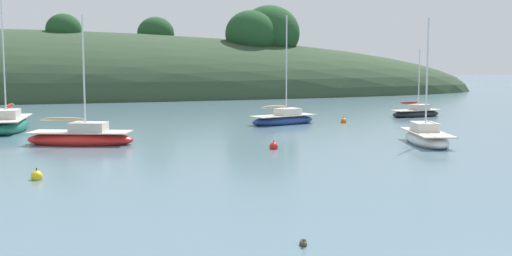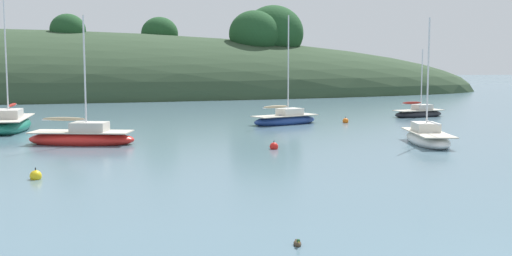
{
  "view_description": "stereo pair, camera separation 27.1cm",
  "coord_description": "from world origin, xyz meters",
  "px_view_note": "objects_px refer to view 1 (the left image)",
  "views": [
    {
      "loc": [
        -7.39,
        -8.25,
        4.3
      ],
      "look_at": [
        0.0,
        20.0,
        1.2
      ],
      "focal_mm": 42.54,
      "sensor_mm": 36.0,
      "label": 1
    },
    {
      "loc": [
        -7.13,
        -8.31,
        4.3
      ],
      "look_at": [
        0.0,
        20.0,
        1.2
      ],
      "focal_mm": 42.54,
      "sensor_mm": 36.0,
      "label": 2
    }
  ],
  "objects_px": {
    "mooring_buoy_outer": "(274,147)",
    "sailboat_navy_dinghy": "(416,113)",
    "sailboat_orange_cutter": "(284,119)",
    "mooring_buoy_inner": "(344,121)",
    "duck_lead": "(303,243)",
    "sailboat_cream_ketch": "(426,138)",
    "mooring_buoy_channel": "(37,176)",
    "sailboat_teal_outer": "(7,124)",
    "sailboat_grey_yawl": "(81,138)"
  },
  "relations": [
    {
      "from": "mooring_buoy_channel",
      "to": "sailboat_navy_dinghy",
      "type": "bearing_deg",
      "value": 37.19
    },
    {
      "from": "sailboat_navy_dinghy",
      "to": "sailboat_grey_yawl",
      "type": "distance_m",
      "value": 28.29
    },
    {
      "from": "duck_lead",
      "to": "sailboat_navy_dinghy",
      "type": "bearing_deg",
      "value": 56.6
    },
    {
      "from": "mooring_buoy_outer",
      "to": "duck_lead",
      "type": "bearing_deg",
      "value": -103.87
    },
    {
      "from": "sailboat_teal_outer",
      "to": "duck_lead",
      "type": "bearing_deg",
      "value": -69.96
    },
    {
      "from": "sailboat_teal_outer",
      "to": "mooring_buoy_channel",
      "type": "xyz_separation_m",
      "value": [
        3.39,
        -17.94,
        -0.31
      ]
    },
    {
      "from": "sailboat_orange_cutter",
      "to": "mooring_buoy_inner",
      "type": "height_order",
      "value": "sailboat_orange_cutter"
    },
    {
      "from": "sailboat_teal_outer",
      "to": "sailboat_cream_ketch",
      "type": "bearing_deg",
      "value": -28.81
    },
    {
      "from": "sailboat_teal_outer",
      "to": "mooring_buoy_channel",
      "type": "height_order",
      "value": "sailboat_teal_outer"
    },
    {
      "from": "sailboat_grey_yawl",
      "to": "sailboat_orange_cutter",
      "type": "bearing_deg",
      "value": 29.35
    },
    {
      "from": "sailboat_navy_dinghy",
      "to": "mooring_buoy_outer",
      "type": "relative_size",
      "value": 10.46
    },
    {
      "from": "sailboat_teal_outer",
      "to": "mooring_buoy_inner",
      "type": "xyz_separation_m",
      "value": [
        23.08,
        -0.4,
        -0.31
      ]
    },
    {
      "from": "sailboat_orange_cutter",
      "to": "mooring_buoy_channel",
      "type": "distance_m",
      "value": 23.25
    },
    {
      "from": "mooring_buoy_channel",
      "to": "sailboat_cream_ketch",
      "type": "bearing_deg",
      "value": 15.64
    },
    {
      "from": "sailboat_grey_yawl",
      "to": "duck_lead",
      "type": "relative_size",
      "value": 16.61
    },
    {
      "from": "sailboat_cream_ketch",
      "to": "sailboat_grey_yawl",
      "type": "xyz_separation_m",
      "value": [
        -18.02,
        4.49,
        0.02
      ]
    },
    {
      "from": "sailboat_grey_yawl",
      "to": "mooring_buoy_inner",
      "type": "xyz_separation_m",
      "value": [
        18.33,
        7.63,
        -0.24
      ]
    },
    {
      "from": "sailboat_navy_dinghy",
      "to": "sailboat_grey_yawl",
      "type": "bearing_deg",
      "value": -157.29
    },
    {
      "from": "mooring_buoy_channel",
      "to": "mooring_buoy_inner",
      "type": "relative_size",
      "value": 1.0
    },
    {
      "from": "sailboat_cream_ketch",
      "to": "mooring_buoy_inner",
      "type": "relative_size",
      "value": 12.85
    },
    {
      "from": "sailboat_navy_dinghy",
      "to": "mooring_buoy_inner",
      "type": "xyz_separation_m",
      "value": [
        -7.77,
        -3.29,
        -0.19
      ]
    },
    {
      "from": "mooring_buoy_outer",
      "to": "sailboat_teal_outer",
      "type": "bearing_deg",
      "value": 139.06
    },
    {
      "from": "sailboat_cream_ketch",
      "to": "sailboat_teal_outer",
      "type": "xyz_separation_m",
      "value": [
        -22.77,
        12.52,
        0.09
      ]
    },
    {
      "from": "mooring_buoy_outer",
      "to": "sailboat_cream_ketch",
      "type": "bearing_deg",
      "value": -1.12
    },
    {
      "from": "sailboat_navy_dinghy",
      "to": "mooring_buoy_channel",
      "type": "relative_size",
      "value": 10.46
    },
    {
      "from": "sailboat_orange_cutter",
      "to": "mooring_buoy_inner",
      "type": "relative_size",
      "value": 14.63
    },
    {
      "from": "sailboat_grey_yawl",
      "to": "mooring_buoy_inner",
      "type": "distance_m",
      "value": 19.85
    },
    {
      "from": "sailboat_cream_ketch",
      "to": "duck_lead",
      "type": "relative_size",
      "value": 16.3
    },
    {
      "from": "mooring_buoy_channel",
      "to": "duck_lead",
      "type": "distance_m",
      "value": 12.42
    },
    {
      "from": "sailboat_orange_cutter",
      "to": "sailboat_navy_dinghy",
      "type": "xyz_separation_m",
      "value": [
        12.33,
        3.18,
        -0.04
      ]
    },
    {
      "from": "sailboat_orange_cutter",
      "to": "mooring_buoy_inner",
      "type": "bearing_deg",
      "value": -1.37
    },
    {
      "from": "sailboat_orange_cutter",
      "to": "mooring_buoy_channel",
      "type": "relative_size",
      "value": 14.63
    },
    {
      "from": "sailboat_navy_dinghy",
      "to": "sailboat_grey_yawl",
      "type": "height_order",
      "value": "sailboat_grey_yawl"
    },
    {
      "from": "sailboat_grey_yawl",
      "to": "sailboat_teal_outer",
      "type": "height_order",
      "value": "sailboat_teal_outer"
    },
    {
      "from": "sailboat_grey_yawl",
      "to": "duck_lead",
      "type": "height_order",
      "value": "sailboat_grey_yawl"
    },
    {
      "from": "sailboat_grey_yawl",
      "to": "mooring_buoy_outer",
      "type": "height_order",
      "value": "sailboat_grey_yawl"
    },
    {
      "from": "sailboat_orange_cutter",
      "to": "sailboat_grey_yawl",
      "type": "height_order",
      "value": "sailboat_orange_cutter"
    },
    {
      "from": "sailboat_teal_outer",
      "to": "duck_lead",
      "type": "distance_m",
      "value": 30.08
    },
    {
      "from": "sailboat_grey_yawl",
      "to": "sailboat_teal_outer",
      "type": "distance_m",
      "value": 9.33
    },
    {
      "from": "sailboat_orange_cutter",
      "to": "mooring_buoy_channel",
      "type": "height_order",
      "value": "sailboat_orange_cutter"
    },
    {
      "from": "sailboat_cream_ketch",
      "to": "mooring_buoy_channel",
      "type": "relative_size",
      "value": 12.85
    },
    {
      "from": "sailboat_grey_yawl",
      "to": "mooring_buoy_channel",
      "type": "distance_m",
      "value": 10.01
    },
    {
      "from": "mooring_buoy_inner",
      "to": "mooring_buoy_outer",
      "type": "xyz_separation_m",
      "value": [
        -8.84,
        -11.95,
        0.0
      ]
    },
    {
      "from": "sailboat_teal_outer",
      "to": "sailboat_grey_yawl",
      "type": "bearing_deg",
      "value": -59.37
    },
    {
      "from": "sailboat_cream_ketch",
      "to": "sailboat_navy_dinghy",
      "type": "relative_size",
      "value": 1.23
    },
    {
      "from": "sailboat_orange_cutter",
      "to": "mooring_buoy_inner",
      "type": "distance_m",
      "value": 4.57
    },
    {
      "from": "mooring_buoy_channel",
      "to": "mooring_buoy_inner",
      "type": "height_order",
      "value": "same"
    },
    {
      "from": "mooring_buoy_outer",
      "to": "sailboat_navy_dinghy",
      "type": "bearing_deg",
      "value": 42.54
    },
    {
      "from": "sailboat_teal_outer",
      "to": "duck_lead",
      "type": "height_order",
      "value": "sailboat_teal_outer"
    },
    {
      "from": "mooring_buoy_channel",
      "to": "mooring_buoy_outer",
      "type": "bearing_deg",
      "value": 27.27
    }
  ]
}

